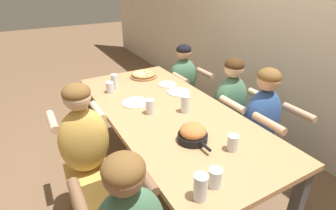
% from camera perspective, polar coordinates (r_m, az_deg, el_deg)
% --- Properties ---
extents(ground_plane, '(18.00, 18.00, 0.00)m').
position_cam_1_polar(ground_plane, '(2.61, 0.00, -16.20)').
color(ground_plane, brown).
rests_on(ground_plane, ground).
extents(dining_table, '(2.11, 0.94, 0.77)m').
position_cam_1_polar(dining_table, '(2.20, 0.00, -2.98)').
color(dining_table, tan).
rests_on(dining_table, ground).
extents(pizza_board_main, '(0.29, 0.29, 0.05)m').
position_cam_1_polar(pizza_board_main, '(2.88, -5.36, 6.56)').
color(pizza_board_main, '#996B42').
rests_on(pizza_board_main, dining_table).
extents(skillet_bowl, '(0.29, 0.20, 0.12)m').
position_cam_1_polar(skillet_bowl, '(1.77, 5.43, -6.23)').
color(skillet_bowl, black).
rests_on(skillet_bowl, dining_table).
extents(empty_plate_a, '(0.23, 0.23, 0.02)m').
position_cam_1_polar(empty_plate_a, '(2.30, -7.16, 0.52)').
color(empty_plate_a, white).
rests_on(empty_plate_a, dining_table).
extents(empty_plate_b, '(0.21, 0.21, 0.02)m').
position_cam_1_polar(empty_plate_b, '(2.48, 2.36, 2.82)').
color(empty_plate_b, white).
rests_on(empty_plate_b, dining_table).
extents(empty_plate_c, '(0.18, 0.18, 0.02)m').
position_cam_1_polar(empty_plate_c, '(2.66, -0.17, 4.52)').
color(empty_plate_c, white).
rests_on(empty_plate_c, dining_table).
extents(drinking_glass_a, '(0.07, 0.07, 0.10)m').
position_cam_1_polar(drinking_glass_a, '(2.53, -12.51, 3.66)').
color(drinking_glass_a, silver).
rests_on(drinking_glass_a, dining_table).
extents(drinking_glass_b, '(0.07, 0.07, 0.14)m').
position_cam_1_polar(drinking_glass_b, '(2.12, 3.75, 0.00)').
color(drinking_glass_b, silver).
rests_on(drinking_glass_b, dining_table).
extents(drinking_glass_c, '(0.07, 0.07, 0.11)m').
position_cam_1_polar(drinking_glass_c, '(1.72, 13.90, -8.01)').
color(drinking_glass_c, silver).
rests_on(drinking_glass_c, dining_table).
extents(drinking_glass_d, '(0.06, 0.06, 0.15)m').
position_cam_1_polar(drinking_glass_d, '(2.60, -11.53, 4.89)').
color(drinking_glass_d, silver).
rests_on(drinking_glass_d, dining_table).
extents(drinking_glass_e, '(0.07, 0.07, 0.14)m').
position_cam_1_polar(drinking_glass_e, '(1.37, 7.06, -17.65)').
color(drinking_glass_e, silver).
rests_on(drinking_glass_e, dining_table).
extents(drinking_glass_f, '(0.07, 0.07, 0.11)m').
position_cam_1_polar(drinking_glass_f, '(1.45, 10.19, -15.53)').
color(drinking_glass_f, silver).
rests_on(drinking_glass_f, dining_table).
extents(drinking_glass_g, '(0.07, 0.07, 0.12)m').
position_cam_1_polar(drinking_glass_g, '(2.10, -3.94, -0.53)').
color(drinking_glass_g, silver).
rests_on(drinking_glass_g, dining_table).
extents(diner_near_center, '(0.51, 0.40, 1.14)m').
position_cam_1_polar(diner_near_center, '(2.11, -17.11, -11.26)').
color(diner_near_center, gold).
rests_on(diner_near_center, ground).
extents(diner_far_center, '(0.51, 0.40, 1.11)m').
position_cam_1_polar(diner_far_center, '(2.66, 13.04, -2.75)').
color(diner_far_center, '#477556').
rests_on(diner_far_center, ground).
extents(diner_far_midright, '(0.51, 0.40, 1.13)m').
position_cam_1_polar(diner_far_midright, '(2.43, 19.13, -6.36)').
color(diner_far_midright, '#2D5193').
rests_on(diner_far_midright, ground).
extents(diner_far_left, '(0.51, 0.40, 1.05)m').
position_cam_1_polar(diner_far_left, '(3.26, 3.26, 3.12)').
color(diner_far_left, '#477556').
rests_on(diner_far_left, ground).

